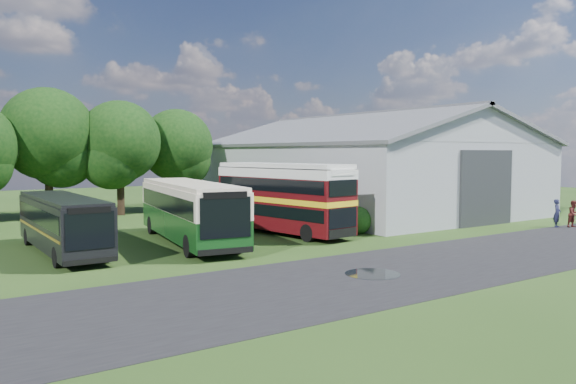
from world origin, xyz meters
TOP-DOWN VIEW (x-y plane):
  - ground at (0.00, 0.00)m, footprint 120.00×120.00m
  - asphalt_road at (3.00, -3.00)m, footprint 60.00×8.00m
  - puddle at (-1.50, -3.00)m, footprint 2.20×2.20m
  - storage_shed at (15.00, 15.98)m, footprint 18.80×24.80m
  - tree_mid at (-8.00, 24.80)m, footprint 6.80×6.80m
  - tree_right_a at (-3.00, 23.80)m, footprint 6.26×6.26m
  - tree_right_b at (2.00, 24.60)m, footprint 5.98×5.98m
  - shrub_front at (5.60, 6.00)m, footprint 1.70×1.70m
  - shrub_mid at (5.60, 8.00)m, footprint 1.60×1.60m
  - shrub_back at (5.60, 10.00)m, footprint 1.80×1.80m
  - bus_green_single at (-4.20, 8.35)m, footprint 4.51×12.05m
  - bus_maroon_double at (1.84, 8.45)m, footprint 3.76×9.99m
  - bus_dark_single at (-10.55, 8.90)m, footprint 2.33×9.91m
  - visitor_a at (18.02, 0.74)m, footprint 0.77×0.63m
  - visitor_b at (18.83, 0.08)m, footprint 0.96×0.82m

SIDE VIEW (x-z plane):
  - ground at x=0.00m, z-range 0.00..0.00m
  - asphalt_road at x=3.00m, z-range -0.01..0.01m
  - puddle at x=-1.50m, z-range -0.01..0.01m
  - shrub_front at x=5.60m, z-range -0.85..0.85m
  - shrub_mid at x=5.60m, z-range -0.80..0.80m
  - shrub_back at x=5.60m, z-range -0.90..0.90m
  - visitor_b at x=18.83m, z-range 0.00..1.74m
  - visitor_a at x=18.02m, z-range 0.00..1.81m
  - bus_dark_single at x=-10.55m, z-range 0.09..2.82m
  - bus_green_single at x=-4.20m, z-range 0.11..3.35m
  - bus_maroon_double at x=1.84m, z-range 0.00..4.19m
  - storage_shed at x=15.00m, z-range 0.09..8.24m
  - tree_right_b at x=2.00m, z-range 1.21..9.66m
  - tree_right_a at x=-3.00m, z-range 1.27..10.10m
  - tree_mid at x=-8.00m, z-range 1.38..10.98m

